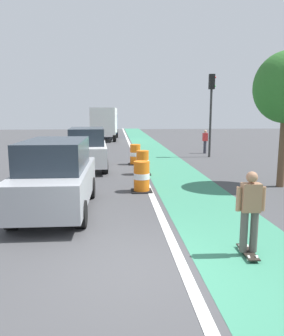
{
  "coord_description": "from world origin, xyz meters",
  "views": [
    {
      "loc": [
        -0.29,
        -5.52,
        2.8
      ],
      "look_at": [
        0.5,
        4.4,
        1.1
      ],
      "focal_mm": 34.97,
      "sensor_mm": 36.0,
      "label": 1
    }
  ],
  "objects_px": {
    "traffic_barrel_front": "(142,177)",
    "pedestrian_crossing": "(205,141)",
    "traffic_barrel_mid": "(143,163)",
    "parked_suv_nearest": "(56,176)",
    "parked_suv_second": "(87,148)",
    "skateboarder_on_lane": "(250,211)",
    "traffic_light_corner": "(211,101)",
    "delivery_truck_down_block": "(105,122)",
    "traffic_barrel_back": "(135,155)"
  },
  "relations": [
    {
      "from": "skateboarder_on_lane",
      "to": "traffic_barrel_mid",
      "type": "xyz_separation_m",
      "value": [
        -1.39,
        8.71,
        -0.38
      ]
    },
    {
      "from": "skateboarder_on_lane",
      "to": "parked_suv_second",
      "type": "relative_size",
      "value": 0.36
    },
    {
      "from": "traffic_barrel_front",
      "to": "traffic_barrel_mid",
      "type": "bearing_deg",
      "value": 84.82
    },
    {
      "from": "parked_suv_second",
      "to": "delivery_truck_down_block",
      "type": "bearing_deg",
      "value": 88.86
    },
    {
      "from": "traffic_light_corner",
      "to": "parked_suv_second",
      "type": "bearing_deg",
      "value": -152.22
    },
    {
      "from": "traffic_barrel_front",
      "to": "pedestrian_crossing",
      "type": "xyz_separation_m",
      "value": [
        5.21,
        10.65,
        0.33
      ]
    },
    {
      "from": "traffic_barrel_back",
      "to": "pedestrian_crossing",
      "type": "bearing_deg",
      "value": 41.41
    },
    {
      "from": "parked_suv_second",
      "to": "traffic_light_corner",
      "type": "height_order",
      "value": "traffic_light_corner"
    },
    {
      "from": "parked_suv_second",
      "to": "traffic_barrel_mid",
      "type": "xyz_separation_m",
      "value": [
        2.62,
        -1.7,
        -0.5
      ]
    },
    {
      "from": "parked_suv_nearest",
      "to": "delivery_truck_down_block",
      "type": "xyz_separation_m",
      "value": [
        0.62,
        24.64,
        0.81
      ]
    },
    {
      "from": "parked_suv_nearest",
      "to": "traffic_barrel_back",
      "type": "relative_size",
      "value": 4.23
    },
    {
      "from": "delivery_truck_down_block",
      "to": "parked_suv_second",
      "type": "bearing_deg",
      "value": -91.14
    },
    {
      "from": "traffic_barrel_back",
      "to": "pedestrian_crossing",
      "type": "distance_m",
      "value": 6.77
    },
    {
      "from": "skateboarder_on_lane",
      "to": "traffic_light_corner",
      "type": "relative_size",
      "value": 0.33
    },
    {
      "from": "traffic_barrel_front",
      "to": "traffic_barrel_mid",
      "type": "relative_size",
      "value": 1.0
    },
    {
      "from": "pedestrian_crossing",
      "to": "skateboarder_on_lane",
      "type": "bearing_deg",
      "value": -102.34
    },
    {
      "from": "parked_suv_second",
      "to": "pedestrian_crossing",
      "type": "relative_size",
      "value": 2.92
    },
    {
      "from": "traffic_barrel_mid",
      "to": "traffic_barrel_back",
      "type": "distance_m",
      "value": 2.92
    },
    {
      "from": "parked_suv_second",
      "to": "traffic_barrel_back",
      "type": "height_order",
      "value": "parked_suv_second"
    },
    {
      "from": "traffic_barrel_mid",
      "to": "pedestrian_crossing",
      "type": "xyz_separation_m",
      "value": [
        4.91,
        7.39,
        0.33
      ]
    },
    {
      "from": "parked_suv_nearest",
      "to": "parked_suv_second",
      "type": "height_order",
      "value": "same"
    },
    {
      "from": "traffic_barrel_mid",
      "to": "pedestrian_crossing",
      "type": "relative_size",
      "value": 0.68
    },
    {
      "from": "delivery_truck_down_block",
      "to": "traffic_barrel_mid",
      "type": "bearing_deg",
      "value": -83.28
    },
    {
      "from": "traffic_barrel_back",
      "to": "delivery_truck_down_block",
      "type": "relative_size",
      "value": 0.14
    },
    {
      "from": "traffic_barrel_mid",
      "to": "pedestrian_crossing",
      "type": "distance_m",
      "value": 8.88
    },
    {
      "from": "skateboarder_on_lane",
      "to": "parked_suv_nearest",
      "type": "height_order",
      "value": "parked_suv_nearest"
    },
    {
      "from": "skateboarder_on_lane",
      "to": "parked_suv_second",
      "type": "distance_m",
      "value": 11.15
    },
    {
      "from": "parked_suv_second",
      "to": "traffic_barrel_front",
      "type": "distance_m",
      "value": 5.5
    },
    {
      "from": "skateboarder_on_lane",
      "to": "traffic_barrel_mid",
      "type": "distance_m",
      "value": 8.83
    },
    {
      "from": "parked_suv_nearest",
      "to": "traffic_light_corner",
      "type": "distance_m",
      "value": 13.57
    },
    {
      "from": "skateboarder_on_lane",
      "to": "delivery_truck_down_block",
      "type": "relative_size",
      "value": 0.22
    },
    {
      "from": "parked_suv_nearest",
      "to": "parked_suv_second",
      "type": "relative_size",
      "value": 0.98
    },
    {
      "from": "pedestrian_crossing",
      "to": "parked_suv_nearest",
      "type": "bearing_deg",
      "value": -121.33
    },
    {
      "from": "parked_suv_second",
      "to": "delivery_truck_down_block",
      "type": "distance_m",
      "value": 17.55
    },
    {
      "from": "traffic_barrel_front",
      "to": "traffic_light_corner",
      "type": "relative_size",
      "value": 0.21
    },
    {
      "from": "traffic_barrel_mid",
      "to": "delivery_truck_down_block",
      "type": "relative_size",
      "value": 0.14
    },
    {
      "from": "traffic_barrel_mid",
      "to": "parked_suv_second",
      "type": "bearing_deg",
      "value": 146.99
    },
    {
      "from": "parked_suv_nearest",
      "to": "skateboarder_on_lane",
      "type": "bearing_deg",
      "value": -37.64
    },
    {
      "from": "traffic_barrel_front",
      "to": "traffic_light_corner",
      "type": "xyz_separation_m",
      "value": [
        5.01,
        8.82,
        2.97
      ]
    },
    {
      "from": "skateboarder_on_lane",
      "to": "pedestrian_crossing",
      "type": "relative_size",
      "value": 1.05
    },
    {
      "from": "delivery_truck_down_block",
      "to": "traffic_light_corner",
      "type": "distance_m",
      "value": 15.43
    },
    {
      "from": "parked_suv_second",
      "to": "traffic_light_corner",
      "type": "bearing_deg",
      "value": 27.78
    },
    {
      "from": "delivery_truck_down_block",
      "to": "pedestrian_crossing",
      "type": "bearing_deg",
      "value": -58.76
    },
    {
      "from": "parked_suv_nearest",
      "to": "traffic_barrel_back",
      "type": "distance_m",
      "value": 8.78
    },
    {
      "from": "parked_suv_nearest",
      "to": "traffic_light_corner",
      "type": "bearing_deg",
      "value": 55.31
    },
    {
      "from": "skateboarder_on_lane",
      "to": "pedestrian_crossing",
      "type": "xyz_separation_m",
      "value": [
        3.52,
        16.1,
        -0.05
      ]
    },
    {
      "from": "traffic_barrel_mid",
      "to": "delivery_truck_down_block",
      "type": "distance_m",
      "value": 19.4
    },
    {
      "from": "traffic_barrel_back",
      "to": "traffic_light_corner",
      "type": "distance_m",
      "value": 6.29
    },
    {
      "from": "traffic_barrel_front",
      "to": "delivery_truck_down_block",
      "type": "distance_m",
      "value": 22.61
    },
    {
      "from": "traffic_barrel_back",
      "to": "traffic_light_corner",
      "type": "relative_size",
      "value": 0.21
    }
  ]
}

